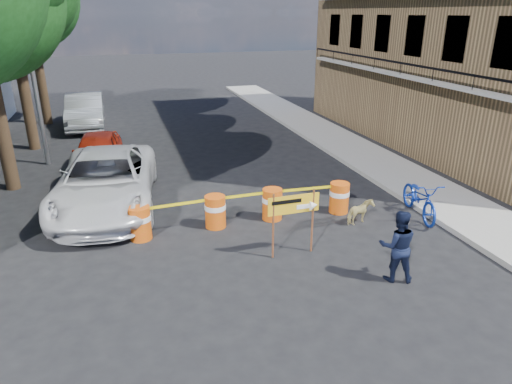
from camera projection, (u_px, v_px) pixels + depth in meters
ground at (273, 260)px, 10.86m from camera, size 120.00×120.00×0.00m
sidewalk_east at (374, 161)px, 17.85m from camera, size 2.40×40.00×0.15m
streetlamp at (30, 46)px, 16.12m from camera, size 1.25×0.18×8.00m
barrel_far_left at (140, 222)px, 11.70m from camera, size 0.58×0.58×0.90m
barrel_mid_left at (215, 211)px, 12.37m from camera, size 0.58×0.58×0.90m
barrel_mid_right at (272, 203)px, 12.85m from camera, size 0.58×0.58×0.90m
barrel_far_right at (339, 197)px, 13.30m from camera, size 0.58×0.58×0.90m
detour_sign at (299, 209)px, 10.71m from camera, size 1.28×0.24×1.64m
pedestrian at (397, 246)px, 9.78m from camera, size 0.97×0.87×1.64m
bicycle at (422, 181)px, 12.80m from camera, size 0.96×1.26×2.15m
dog at (360, 212)px, 12.60m from camera, size 0.88×0.62×0.68m
suv_white at (106, 181)px, 13.50m from camera, size 3.40×6.23×1.66m
sedan_red at (98, 152)px, 16.87m from camera, size 1.98×4.17×1.38m
sedan_silver at (85, 111)px, 23.22m from camera, size 1.81×5.05×1.66m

